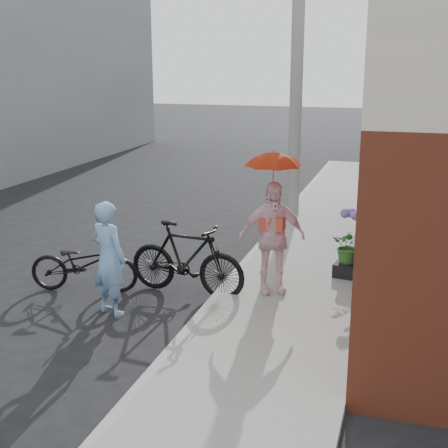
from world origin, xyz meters
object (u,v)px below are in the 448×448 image
at_px(officer, 109,258).
at_px(bike_right, 187,259).
at_px(utility_pole, 297,65).
at_px(planter, 348,269).
at_px(bike_left, 84,264).
at_px(kimono_woman, 272,237).

xyz_separation_m(officer, bike_right, (0.81, 1.06, -0.26)).
distance_m(utility_pole, bike_right, 6.04).
distance_m(utility_pole, planter, 5.41).
relative_size(bike_left, kimono_woman, 1.00).
distance_m(bike_left, planter, 4.35).
bearing_deg(kimono_woman, bike_left, 167.51).
bearing_deg(bike_left, officer, -142.56).
relative_size(bike_right, planter, 4.61).
distance_m(officer, planter, 4.02).
relative_size(utility_pole, bike_right, 3.56).
height_order(officer, planter, officer).
relative_size(utility_pole, officer, 4.11).
xyz_separation_m(kimono_woman, planter, (1.08, 1.07, -0.76)).
height_order(utility_pole, bike_right, utility_pole).
xyz_separation_m(bike_right, planter, (2.40, 1.28, -0.36)).
bearing_deg(kimono_woman, planter, 21.52).
xyz_separation_m(officer, bike_left, (-0.82, 0.71, -0.39)).
distance_m(officer, bike_right, 1.35).
bearing_deg(utility_pole, bike_right, -97.66).
bearing_deg(utility_pole, bike_left, -112.69).
xyz_separation_m(utility_pole, bike_right, (-0.71, -5.24, -2.91)).
bearing_deg(officer, planter, -122.35).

